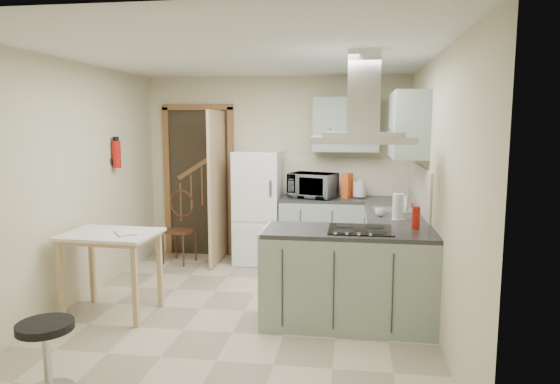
% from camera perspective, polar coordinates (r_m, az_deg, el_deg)
% --- Properties ---
extents(floor, '(4.20, 4.20, 0.00)m').
position_cam_1_polar(floor, '(5.15, -4.03, -13.40)').
color(floor, '#BAAD91').
rests_on(floor, ground).
extents(ceiling, '(4.20, 4.20, 0.00)m').
position_cam_1_polar(ceiling, '(4.85, -4.33, 15.35)').
color(ceiling, silver).
rests_on(ceiling, back_wall).
extents(back_wall, '(3.60, 0.00, 3.60)m').
position_cam_1_polar(back_wall, '(6.90, -0.43, 2.72)').
color(back_wall, beige).
rests_on(back_wall, floor).
extents(left_wall, '(0.00, 4.20, 4.20)m').
position_cam_1_polar(left_wall, '(5.52, -22.76, 0.82)').
color(left_wall, beige).
rests_on(left_wall, floor).
extents(right_wall, '(0.00, 4.20, 4.20)m').
position_cam_1_polar(right_wall, '(4.79, 17.35, 0.11)').
color(right_wall, beige).
rests_on(right_wall, floor).
extents(doorway, '(1.10, 0.12, 2.10)m').
position_cam_1_polar(doorway, '(7.14, -9.23, 1.18)').
color(doorway, brown).
rests_on(doorway, floor).
extents(fridge, '(0.60, 0.60, 1.50)m').
position_cam_1_polar(fridge, '(6.70, -2.50, -1.75)').
color(fridge, white).
rests_on(fridge, floor).
extents(counter_back, '(1.08, 0.60, 0.90)m').
position_cam_1_polar(counter_back, '(6.65, 4.83, -4.47)').
color(counter_back, '#9EB2A0').
rests_on(counter_back, floor).
extents(counter_right, '(0.60, 1.95, 0.90)m').
position_cam_1_polar(counter_right, '(6.00, 12.51, -5.99)').
color(counter_right, '#9EB2A0').
rests_on(counter_right, floor).
extents(splashback, '(1.68, 0.02, 0.50)m').
position_cam_1_polar(splashback, '(6.82, 7.56, 1.75)').
color(splashback, beige).
rests_on(splashback, counter_back).
extents(wall_cabinet_back, '(0.85, 0.35, 0.70)m').
position_cam_1_polar(wall_cabinet_back, '(6.62, 7.57, 7.64)').
color(wall_cabinet_back, '#9EB2A0').
rests_on(wall_cabinet_back, back_wall).
extents(wall_cabinet_right, '(0.35, 0.90, 0.70)m').
position_cam_1_polar(wall_cabinet_right, '(5.57, 14.44, 7.44)').
color(wall_cabinet_right, '#9EB2A0').
rests_on(wall_cabinet_right, right_wall).
extents(peninsula, '(1.55, 0.65, 0.90)m').
position_cam_1_polar(peninsula, '(4.73, 7.84, -9.65)').
color(peninsula, '#9EB2A0').
rests_on(peninsula, floor).
extents(hob, '(0.58, 0.50, 0.01)m').
position_cam_1_polar(hob, '(4.61, 9.20, -4.27)').
color(hob, black).
rests_on(hob, peninsula).
extents(extractor_hood, '(0.90, 0.55, 0.10)m').
position_cam_1_polar(extractor_hood, '(4.51, 9.42, 5.89)').
color(extractor_hood, silver).
rests_on(extractor_hood, ceiling).
extents(sink, '(0.45, 0.40, 0.01)m').
position_cam_1_polar(sink, '(5.74, 12.77, -1.99)').
color(sink, silver).
rests_on(sink, counter_right).
extents(fire_extinguisher, '(0.10, 0.10, 0.32)m').
position_cam_1_polar(fire_extinguisher, '(6.25, -18.18, 4.10)').
color(fire_extinguisher, '#B2140F').
rests_on(fire_extinguisher, left_wall).
extents(drop_leaf_table, '(0.90, 0.69, 0.82)m').
position_cam_1_polar(drop_leaf_table, '(5.20, -18.64, -8.83)').
color(drop_leaf_table, tan).
rests_on(drop_leaf_table, floor).
extents(bentwood_chair, '(0.47, 0.47, 0.88)m').
position_cam_1_polar(bentwood_chair, '(6.84, -11.45, -4.36)').
color(bentwood_chair, '#461E17').
rests_on(bentwood_chair, floor).
extents(stool, '(0.39, 0.39, 0.51)m').
position_cam_1_polar(stool, '(3.98, -25.08, -16.74)').
color(stool, black).
rests_on(stool, floor).
extents(microwave, '(0.68, 0.57, 0.32)m').
position_cam_1_polar(microwave, '(6.54, 3.77, 0.76)').
color(microwave, black).
rests_on(microwave, counter_back).
extents(kettle, '(0.21, 0.21, 0.24)m').
position_cam_1_polar(kettle, '(6.58, 9.06, 0.37)').
color(kettle, silver).
rests_on(kettle, counter_back).
extents(cereal_box, '(0.15, 0.23, 0.31)m').
position_cam_1_polar(cereal_box, '(6.61, 7.70, 0.75)').
color(cereal_box, '#E4541A').
rests_on(cereal_box, counter_back).
extents(soap_bottle, '(0.10, 0.10, 0.19)m').
position_cam_1_polar(soap_bottle, '(6.00, 13.99, -0.76)').
color(soap_bottle, '#A3A3AE').
rests_on(soap_bottle, counter_right).
extents(paper_towel, '(0.13, 0.13, 0.28)m').
position_cam_1_polar(paper_towel, '(5.14, 13.33, -1.62)').
color(paper_towel, silver).
rests_on(paper_towel, counter_right).
extents(cup, '(0.11, 0.11, 0.08)m').
position_cam_1_polar(cup, '(5.34, 11.39, -2.27)').
color(cup, white).
rests_on(cup, counter_right).
extents(red_bottle, '(0.10, 0.10, 0.21)m').
position_cam_1_polar(red_bottle, '(4.75, 15.28, -2.87)').
color(red_bottle, '#B4180F').
rests_on(red_bottle, peninsula).
extents(book, '(0.29, 0.30, 0.11)m').
position_cam_1_polar(book, '(4.99, -18.20, -4.04)').
color(book, '#973238').
rests_on(book, drop_leaf_table).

